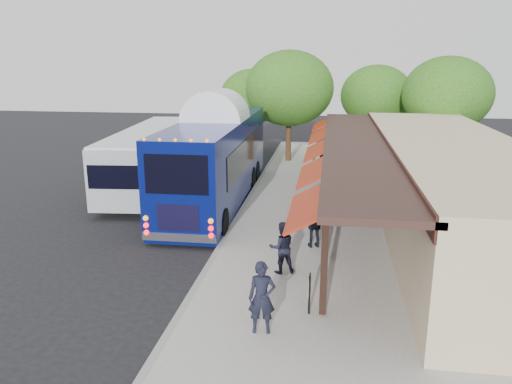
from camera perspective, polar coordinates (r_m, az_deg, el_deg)
The scene contains 15 objects.
ground at distance 17.60m, azimuth -4.67°, elevation -7.21°, with size 90.00×90.00×0.00m, color black.
sidewalk at distance 20.95m, azimuth 11.34°, elevation -3.56°, with size 10.00×40.00×0.15m, color #9E9B93.
curb at distance 21.25m, azimuth -2.12°, elevation -3.01°, with size 0.20×40.00×0.16m, color gray.
station_shelter at distance 20.94m, azimuth 20.87°, elevation 0.77°, with size 8.15×20.00×3.60m.
coach_bus at distance 23.69m, azimuth -4.50°, elevation 4.28°, with size 2.86×13.15×4.19m.
city_bus at distance 26.81m, azimuth -11.91°, elevation 4.10°, with size 3.56×11.76×3.11m.
ped_a at distance 12.30m, azimuth 0.67°, elevation -11.99°, with size 0.66×0.44×1.82m, color black.
ped_b at distance 15.57m, azimuth 2.97°, elevation -6.34°, with size 0.81×0.63×1.66m, color black.
ped_c at distance 17.71m, azimuth 6.75°, elevation -3.64°, with size 1.01×0.42×1.72m, color black.
ped_d at distance 30.39m, azimuth 7.58°, elevation 4.14°, with size 1.07×0.62×1.66m, color black.
sign_board at distance 13.26m, azimuth 6.13°, elevation -10.91°, with size 0.06×0.48×1.06m.
tree_left at distance 32.47m, azimuth 3.83°, elevation 11.73°, with size 5.63×5.63×7.21m.
tree_mid at distance 35.79m, azimuth 13.61°, elevation 10.65°, with size 4.90×4.90×6.27m.
tree_right at distance 32.67m, azimuth 20.99°, elevation 10.37°, with size 5.34×5.34×6.83m.
tree_far at distance 36.72m, azimuth -0.42°, elevation 10.83°, with size 4.65×4.65×5.96m.
Camera 1 is at (3.79, -15.86, 6.64)m, focal length 35.00 mm.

